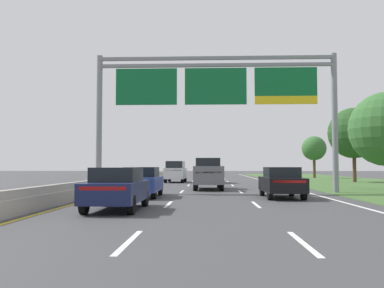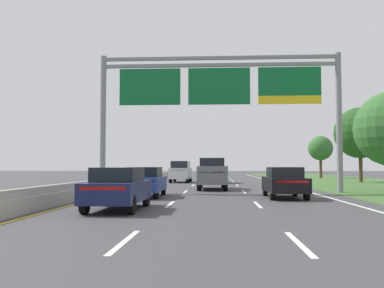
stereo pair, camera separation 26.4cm
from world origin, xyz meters
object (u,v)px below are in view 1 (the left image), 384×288
object	(u,v)px
car_black_right_lane_sedan	(281,182)
car_navy_left_lane_sedan	(117,188)
roadside_tree_far	(354,133)
roadside_tree_distant	(314,148)
car_darkgreen_centre_lane_suv	(209,172)
overhead_sign_gantry	(216,93)
car_blue_left_lane_sedan	(142,181)
pickup_truck_grey	(208,174)
car_white_left_lane_suv	(176,171)

from	to	relation	value
car_black_right_lane_sedan	car_navy_left_lane_sedan	size ratio (longest dim) A/B	1.00
roadside_tree_far	roadside_tree_distant	world-z (taller)	roadside_tree_far
car_navy_left_lane_sedan	car_darkgreen_centre_lane_suv	xyz separation A→B (m)	(3.42, 25.81, 0.28)
overhead_sign_gantry	car_blue_left_lane_sedan	size ratio (longest dim) A/B	3.41
car_blue_left_lane_sedan	car_darkgreen_centre_lane_suv	size ratio (longest dim) A/B	0.93
pickup_truck_grey	car_blue_left_lane_sedan	size ratio (longest dim) A/B	1.23
overhead_sign_gantry	car_navy_left_lane_sedan	bearing A→B (deg)	-109.62
pickup_truck_grey	roadside_tree_distant	distance (m)	32.20
car_navy_left_lane_sedan	car_blue_left_lane_sedan	bearing A→B (deg)	1.32
car_darkgreen_centre_lane_suv	overhead_sign_gantry	bearing A→B (deg)	179.88
pickup_truck_grey	roadside_tree_distant	bearing A→B (deg)	-27.62
car_navy_left_lane_sedan	roadside_tree_distant	distance (m)	46.51
car_black_right_lane_sedan	roadside_tree_far	size ratio (longest dim) A/B	0.58
overhead_sign_gantry	pickup_truck_grey	bearing A→B (deg)	97.98
car_blue_left_lane_sedan	roadside_tree_far	size ratio (longest dim) A/B	0.58
overhead_sign_gantry	car_navy_left_lane_sedan	world-z (taller)	overhead_sign_gantry
roadside_tree_far	overhead_sign_gantry	bearing A→B (deg)	-129.50
pickup_truck_grey	car_navy_left_lane_sedan	size ratio (longest dim) A/B	1.23
roadside_tree_far	car_white_left_lane_suv	bearing A→B (deg)	-176.56
car_black_right_lane_sedan	car_white_left_lane_suv	xyz separation A→B (m)	(-7.04, 20.66, 0.28)
car_blue_left_lane_sedan	car_navy_left_lane_sedan	bearing A→B (deg)	-179.44
roadside_tree_distant	car_blue_left_lane_sedan	bearing A→B (deg)	-116.24
car_navy_left_lane_sedan	roadside_tree_distant	size ratio (longest dim) A/B	0.77
pickup_truck_grey	car_navy_left_lane_sedan	distance (m)	14.62
car_darkgreen_centre_lane_suv	roadside_tree_far	distance (m)	15.36
overhead_sign_gantry	car_darkgreen_centre_lane_suv	world-z (taller)	overhead_sign_gantry
overhead_sign_gantry	car_black_right_lane_sedan	distance (m)	7.67
car_black_right_lane_sedan	car_blue_left_lane_sedan	size ratio (longest dim) A/B	1.00
car_black_right_lane_sedan	roadside_tree_far	xyz separation A→B (m)	(11.01, 21.74, 4.15)
overhead_sign_gantry	car_white_left_lane_suv	xyz separation A→B (m)	(-3.76, 16.25, -5.07)
car_darkgreen_centre_lane_suv	roadside_tree_far	xyz separation A→B (m)	(14.69, 2.25, 3.87)
car_white_left_lane_suv	roadside_tree_far	bearing A→B (deg)	-84.90
overhead_sign_gantry	pickup_truck_grey	xyz separation A→B (m)	(-0.49, 3.51, -5.10)
pickup_truck_grey	car_darkgreen_centre_lane_suv	distance (m)	11.58
car_blue_left_lane_sedan	roadside_tree_far	world-z (taller)	roadside_tree_far
overhead_sign_gantry	roadside_tree_far	size ratio (longest dim) A/B	1.99
overhead_sign_gantry	car_darkgreen_centre_lane_suv	distance (m)	15.92
pickup_truck_grey	car_white_left_lane_suv	world-z (taller)	pickup_truck_grey
car_blue_left_lane_sedan	car_darkgreen_centre_lane_suv	distance (m)	19.44
car_blue_left_lane_sedan	roadside_tree_far	bearing A→B (deg)	-41.02
car_darkgreen_centre_lane_suv	roadside_tree_distant	distance (m)	22.46
pickup_truck_grey	car_darkgreen_centre_lane_suv	size ratio (longest dim) A/B	1.14
car_blue_left_lane_sedan	car_navy_left_lane_sedan	world-z (taller)	same
overhead_sign_gantry	car_darkgreen_centre_lane_suv	size ratio (longest dim) A/B	3.17
car_navy_left_lane_sedan	pickup_truck_grey	bearing A→B (deg)	-12.94
car_white_left_lane_suv	roadside_tree_far	size ratio (longest dim) A/B	0.63
car_black_right_lane_sedan	car_navy_left_lane_sedan	world-z (taller)	same
car_darkgreen_centre_lane_suv	car_black_right_lane_sedan	bearing A→B (deg)	-170.96
car_white_left_lane_suv	car_blue_left_lane_sedan	bearing A→B (deg)	-178.88
pickup_truck_grey	overhead_sign_gantry	bearing A→B (deg)	-172.99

